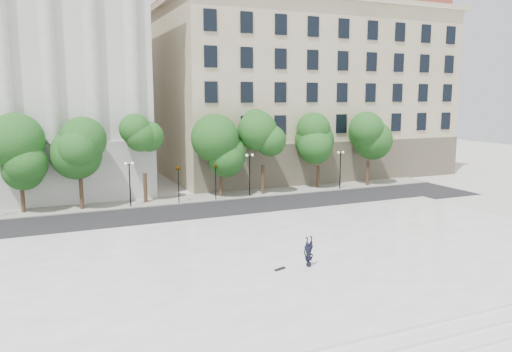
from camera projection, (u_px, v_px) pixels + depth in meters
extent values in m
plane|color=beige|center=(292.00, 280.00, 28.21)|extent=(160.00, 160.00, 0.00)
cube|color=white|center=(270.00, 261.00, 30.89)|extent=(44.00, 22.00, 0.45)
cube|color=black|center=(198.00, 213.00, 44.50)|extent=(60.00, 8.00, 0.02)
cube|color=#9E9B92|center=(181.00, 199.00, 49.92)|extent=(60.00, 4.00, 0.12)
cube|color=beige|center=(290.00, 95.00, 69.74)|extent=(36.00, 26.00, 21.00)
cube|color=brown|center=(291.00, 7.00, 67.86)|extent=(34.00, 24.00, 1.40)
cylinder|color=black|center=(179.00, 186.00, 47.87)|extent=(0.10, 0.10, 3.50)
imported|color=black|center=(178.00, 164.00, 47.53)|extent=(1.08, 1.86, 0.75)
cylinder|color=black|center=(216.00, 183.00, 49.35)|extent=(0.10, 0.10, 3.50)
imported|color=black|center=(215.00, 162.00, 49.01)|extent=(0.85, 1.83, 0.72)
imported|color=black|center=(309.00, 262.00, 29.13)|extent=(0.77, 1.85, 0.49)
cube|color=black|center=(280.00, 269.00, 28.62)|extent=(0.77, 0.44, 0.08)
cube|color=white|center=(389.00, 346.00, 20.50)|extent=(44.00, 1.00, 0.30)
cylinder|color=#382619|center=(23.00, 198.00, 44.07)|extent=(0.36, 0.36, 2.73)
sphere|color=#124114|center=(20.00, 157.00, 43.48)|extent=(4.30, 4.30, 4.30)
cylinder|color=#382619|center=(81.00, 194.00, 45.35)|extent=(0.36, 0.36, 3.04)
sphere|color=#124114|center=(79.00, 149.00, 44.70)|extent=(4.21, 4.21, 4.21)
cylinder|color=#382619|center=(145.00, 188.00, 48.35)|extent=(0.36, 0.36, 2.94)
sphere|color=#124114|center=(144.00, 147.00, 47.72)|extent=(3.48, 3.48, 3.48)
cylinder|color=#382619|center=(221.00, 186.00, 51.12)|extent=(0.36, 0.36, 2.41)
sphere|color=#124114|center=(220.00, 154.00, 50.60)|extent=(4.51, 4.51, 4.51)
cylinder|color=#382619|center=(263.00, 180.00, 52.37)|extent=(0.36, 0.36, 3.15)
sphere|color=#124114|center=(263.00, 139.00, 51.69)|extent=(3.54, 3.54, 3.54)
cylinder|color=#382619|center=(318.00, 177.00, 56.08)|extent=(0.36, 0.36, 2.58)
sphere|color=#124114|center=(319.00, 146.00, 55.52)|extent=(4.54, 4.54, 4.54)
cylinder|color=#382619|center=(368.00, 173.00, 57.52)|extent=(0.36, 0.36, 2.93)
sphere|color=#124114|center=(369.00, 139.00, 56.88)|extent=(4.05, 4.05, 4.05)
cylinder|color=black|center=(130.00, 186.00, 46.30)|extent=(0.12, 0.12, 4.05)
cube|color=black|center=(129.00, 165.00, 45.98)|extent=(0.60, 0.06, 0.06)
sphere|color=white|center=(126.00, 164.00, 45.84)|extent=(0.28, 0.28, 0.28)
sphere|color=white|center=(132.00, 163.00, 46.08)|extent=(0.28, 0.28, 0.28)
cylinder|color=black|center=(250.00, 177.00, 51.05)|extent=(0.12, 0.12, 4.25)
cube|color=black|center=(250.00, 156.00, 50.72)|extent=(0.60, 0.06, 0.06)
sphere|color=white|center=(247.00, 155.00, 50.58)|extent=(0.28, 0.28, 0.28)
sphere|color=white|center=(252.00, 155.00, 50.82)|extent=(0.28, 0.28, 0.28)
cylinder|color=black|center=(340.00, 171.00, 55.39)|extent=(0.12, 0.12, 4.05)
cube|color=black|center=(341.00, 153.00, 55.07)|extent=(0.60, 0.06, 0.06)
sphere|color=white|center=(338.00, 153.00, 54.93)|extent=(0.28, 0.28, 0.28)
sphere|color=white|center=(343.00, 152.00, 55.17)|extent=(0.28, 0.28, 0.28)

